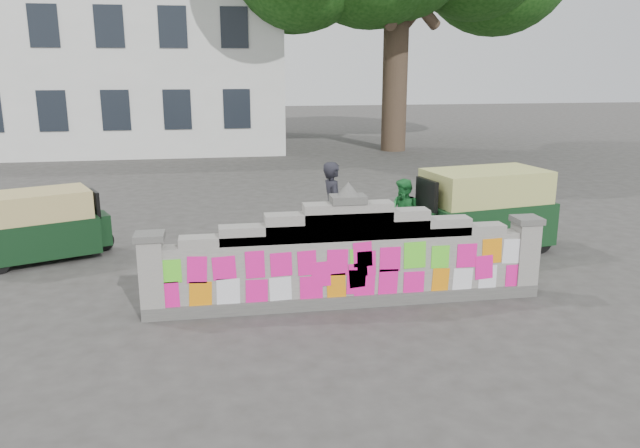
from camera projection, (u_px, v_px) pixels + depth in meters
The scene contains 8 objects.
ground at pixel (347, 304), 10.08m from camera, with size 100.00×100.00×0.00m, color #383533.
parapet_wall at pixel (347, 260), 9.88m from camera, with size 6.48×0.44×2.01m.
building at pixel (101, 59), 28.93m from camera, with size 16.00×10.00×8.90m.
cyclist_bike at pixel (333, 239), 11.97m from camera, with size 0.69×1.97×1.04m, color black.
cyclist_rider at pixel (333, 220), 11.88m from camera, with size 0.64×0.42×1.76m, color black.
pedestrian at pixel (404, 216), 12.73m from camera, with size 0.74×0.58×1.52m, color #24853A.
rickshaw_left at pixel (41, 225), 12.20m from camera, with size 2.57×1.88×1.38m.
rickshaw_right at pixel (481, 209), 12.81m from camera, with size 3.13×1.83×1.69m.
Camera 1 is at (-2.02, -9.23, 3.76)m, focal length 35.00 mm.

